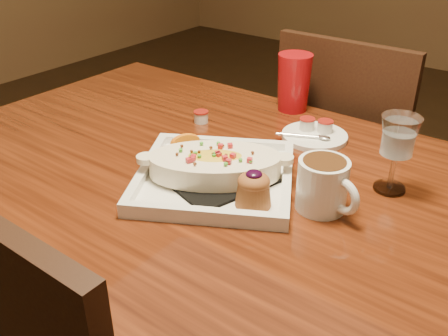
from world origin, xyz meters
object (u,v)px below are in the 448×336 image
Objects in this scene: saucer at (314,134)px; chair_far at (348,165)px; table at (233,216)px; red_tumbler at (294,83)px; goblet at (398,140)px; plate at (217,170)px; coffee_mug at (324,183)px.

chair_far is at bearing 96.52° from saucer.
red_tumbler is at bearing 103.05° from table.
saucer is (0.04, 0.27, 0.11)m from table.
goblet is at bearing 119.99° from chair_far.
chair_far is 6.06× the size of red_tumbler.
table is at bearing -151.47° from goblet.
saucer is at bearing -43.23° from red_tumbler.
goblet is (0.28, -0.48, 0.35)m from chair_far.
red_tumbler is at bearing 68.02° from chair_far.
table is 9.52× the size of goblet.
chair_far is at bearing 60.08° from plate.
goblet reaches higher than red_tumbler.
chair_far reaches higher than saucer.
chair_far is 0.40m from red_tumbler.
saucer is 0.19m from red_tumbler.
chair_far reaches higher than plate.
plate is 0.32m from saucer.
red_tumbler reaches higher than table.
coffee_mug is at bearing -118.41° from goblet.
goblet is at bearing -27.79° from saucer.
plate is 2.73× the size of red_tumbler.
coffee_mug is (0.20, -0.62, 0.30)m from chair_far.
plate is (-0.01, -0.67, 0.27)m from chair_far.
chair_far reaches higher than red_tumbler.
saucer is (0.05, 0.31, -0.02)m from plate.
plate is at bearing 88.91° from chair_far.
coffee_mug is 0.31m from saucer.
red_tumbler is at bearing 136.77° from saucer.
coffee_mug reaches higher than saucer.
red_tumbler is (-0.08, 0.44, 0.05)m from plate.
goblet reaches higher than saucer.
table is 0.45m from red_tumbler.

